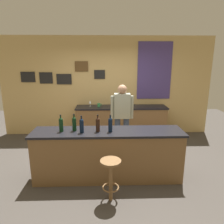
{
  "coord_description": "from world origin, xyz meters",
  "views": [
    {
      "loc": [
        -0.04,
        -3.83,
        2.13
      ],
      "look_at": [
        0.1,
        0.45,
        1.05
      ],
      "focal_mm": 32.69,
      "sensor_mm": 36.0,
      "label": 1
    }
  ],
  "objects_px": {
    "wine_bottle_e": "(110,124)",
    "wine_glass_a": "(90,102)",
    "wine_glass_b": "(112,102)",
    "bartender": "(122,115)",
    "wine_bottle_c": "(82,125)",
    "wine_bottle_a": "(61,124)",
    "bar_stool": "(111,174)",
    "coffee_mug": "(99,105)",
    "wine_bottle_d": "(98,124)",
    "wine_bottle_b": "(74,123)"
  },
  "relations": [
    {
      "from": "wine_bottle_b",
      "to": "wine_bottle_c",
      "type": "distance_m",
      "value": 0.18
    },
    {
      "from": "wine_bottle_c",
      "to": "wine_glass_a",
      "type": "relative_size",
      "value": 1.97
    },
    {
      "from": "wine_bottle_d",
      "to": "wine_glass_b",
      "type": "distance_m",
      "value": 2.16
    },
    {
      "from": "wine_bottle_e",
      "to": "wine_bottle_a",
      "type": "bearing_deg",
      "value": 177.54
    },
    {
      "from": "bartender",
      "to": "wine_bottle_e",
      "type": "bearing_deg",
      "value": -105.04
    },
    {
      "from": "wine_bottle_d",
      "to": "coffee_mug",
      "type": "distance_m",
      "value": 2.09
    },
    {
      "from": "bar_stool",
      "to": "wine_bottle_a",
      "type": "distance_m",
      "value": 1.22
    },
    {
      "from": "bartender",
      "to": "wine_bottle_c",
      "type": "distance_m",
      "value": 1.38
    },
    {
      "from": "wine_bottle_a",
      "to": "bartender",
      "type": "bearing_deg",
      "value": 42.29
    },
    {
      "from": "bar_stool",
      "to": "wine_glass_a",
      "type": "bearing_deg",
      "value": 100.22
    },
    {
      "from": "wine_bottle_a",
      "to": "wine_glass_b",
      "type": "relative_size",
      "value": 1.97
    },
    {
      "from": "bar_stool",
      "to": "wine_glass_b",
      "type": "relative_size",
      "value": 4.39
    },
    {
      "from": "wine_bottle_b",
      "to": "bar_stool",
      "type": "bearing_deg",
      "value": -47.51
    },
    {
      "from": "bar_stool",
      "to": "wine_bottle_a",
      "type": "xyz_separation_m",
      "value": [
        -0.85,
        0.65,
        0.6
      ]
    },
    {
      "from": "coffee_mug",
      "to": "wine_glass_b",
      "type": "bearing_deg",
      "value": 8.34
    },
    {
      "from": "wine_bottle_a",
      "to": "coffee_mug",
      "type": "distance_m",
      "value": 2.15
    },
    {
      "from": "wine_bottle_d",
      "to": "wine_glass_b",
      "type": "relative_size",
      "value": 1.97
    },
    {
      "from": "wine_bottle_a",
      "to": "wine_bottle_b",
      "type": "bearing_deg",
      "value": 9.71
    },
    {
      "from": "wine_glass_b",
      "to": "wine_glass_a",
      "type": "bearing_deg",
      "value": 179.92
    },
    {
      "from": "wine_bottle_a",
      "to": "coffee_mug",
      "type": "xyz_separation_m",
      "value": [
        0.6,
        2.07,
        -0.11
      ]
    },
    {
      "from": "wine_bottle_a",
      "to": "wine_glass_b",
      "type": "xyz_separation_m",
      "value": [
        0.96,
        2.12,
        -0.05
      ]
    },
    {
      "from": "wine_bottle_e",
      "to": "wine_glass_a",
      "type": "bearing_deg",
      "value": 103.28
    },
    {
      "from": "wine_bottle_b",
      "to": "wine_bottle_e",
      "type": "relative_size",
      "value": 1.0
    },
    {
      "from": "wine_bottle_c",
      "to": "wine_glass_b",
      "type": "distance_m",
      "value": 2.27
    },
    {
      "from": "wine_glass_a",
      "to": "wine_glass_b",
      "type": "relative_size",
      "value": 1.0
    },
    {
      "from": "bartender",
      "to": "wine_bottle_c",
      "type": "height_order",
      "value": "bartender"
    },
    {
      "from": "bartender",
      "to": "wine_bottle_a",
      "type": "distance_m",
      "value": 1.57
    },
    {
      "from": "bartender",
      "to": "wine_bottle_d",
      "type": "distance_m",
      "value": 1.19
    },
    {
      "from": "bar_stool",
      "to": "wine_bottle_b",
      "type": "bearing_deg",
      "value": 132.49
    },
    {
      "from": "wine_glass_a",
      "to": "wine_bottle_c",
      "type": "bearing_deg",
      "value": -89.65
    },
    {
      "from": "bartender",
      "to": "wine_bottle_c",
      "type": "relative_size",
      "value": 5.29
    },
    {
      "from": "bartender",
      "to": "wine_bottle_a",
      "type": "relative_size",
      "value": 5.29
    },
    {
      "from": "bar_stool",
      "to": "wine_bottle_a",
      "type": "bearing_deg",
      "value": 142.81
    },
    {
      "from": "bar_stool",
      "to": "wine_bottle_c",
      "type": "height_order",
      "value": "wine_bottle_c"
    },
    {
      "from": "bar_stool",
      "to": "wine_bottle_a",
      "type": "height_order",
      "value": "wine_bottle_a"
    },
    {
      "from": "wine_bottle_b",
      "to": "wine_bottle_d",
      "type": "xyz_separation_m",
      "value": [
        0.42,
        -0.06,
        0.0
      ]
    },
    {
      "from": "wine_bottle_e",
      "to": "wine_glass_b",
      "type": "bearing_deg",
      "value": 87.32
    },
    {
      "from": "wine_bottle_b",
      "to": "wine_bottle_c",
      "type": "bearing_deg",
      "value": -37.54
    },
    {
      "from": "wine_bottle_b",
      "to": "wine_glass_b",
      "type": "height_order",
      "value": "wine_bottle_b"
    },
    {
      "from": "wine_bottle_a",
      "to": "wine_bottle_d",
      "type": "bearing_deg",
      "value": -1.85
    },
    {
      "from": "wine_bottle_d",
      "to": "wine_bottle_e",
      "type": "height_order",
      "value": "same"
    },
    {
      "from": "wine_bottle_b",
      "to": "wine_bottle_c",
      "type": "height_order",
      "value": "same"
    },
    {
      "from": "wine_bottle_c",
      "to": "wine_glass_a",
      "type": "xyz_separation_m",
      "value": [
        -0.01,
        2.19,
        -0.05
      ]
    },
    {
      "from": "bartender",
      "to": "wine_bottle_c",
      "type": "bearing_deg",
      "value": -125.09
    },
    {
      "from": "bartender",
      "to": "wine_glass_b",
      "type": "xyz_separation_m",
      "value": [
        -0.19,
        1.07,
        0.07
      ]
    },
    {
      "from": "bartender",
      "to": "bar_stool",
      "type": "height_order",
      "value": "bartender"
    },
    {
      "from": "wine_bottle_e",
      "to": "wine_glass_b",
      "type": "xyz_separation_m",
      "value": [
        0.1,
        2.16,
        -0.05
      ]
    },
    {
      "from": "bartender",
      "to": "bar_stool",
      "type": "xyz_separation_m",
      "value": [
        -0.3,
        -1.7,
        -0.48
      ]
    },
    {
      "from": "wine_bottle_e",
      "to": "coffee_mug",
      "type": "relative_size",
      "value": 2.45
    },
    {
      "from": "wine_bottle_c",
      "to": "wine_bottle_d",
      "type": "height_order",
      "value": "same"
    }
  ]
}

